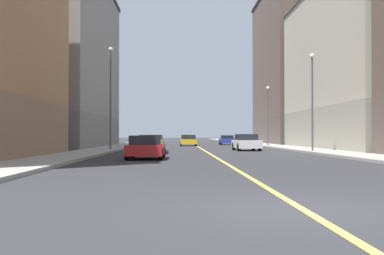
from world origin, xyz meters
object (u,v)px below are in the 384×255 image
object	(u,v)px
building_right_midblock	(57,62)
street_lamp_left_near	(312,92)
building_left_mid	(368,65)
car_yellow	(188,140)
car_red	(146,148)
car_blue	(227,140)
building_left_far	(299,67)
street_lamp_left_far	(268,109)
car_green	(152,144)
car_white	(246,143)
street_lamp_right_near	(111,88)

from	to	relation	value
building_right_midblock	street_lamp_left_near	world-z (taller)	building_right_midblock
building_left_mid	car_yellow	bearing A→B (deg)	137.75
building_left_mid	car_red	distance (m)	25.69
car_blue	car_red	bearing A→B (deg)	-102.56
building_right_midblock	car_blue	world-z (taller)	building_right_midblock
building_left_far	street_lamp_left_far	size ratio (longest dim) A/B	3.36
building_left_mid	car_blue	size ratio (longest dim) A/B	5.37
street_lamp_left_far	car_yellow	distance (m)	10.48
building_right_midblock	street_lamp_left_far	size ratio (longest dim) A/B	3.92
building_right_midblock	building_left_far	bearing A→B (deg)	28.40
building_left_mid	car_green	bearing A→B (deg)	-156.79
building_right_midblock	car_white	xyz separation A→B (m)	(18.25, -11.07, -8.23)
building_left_mid	car_green	xyz separation A→B (m)	(-18.85, -8.08, -6.85)
street_lamp_left_near	street_lamp_right_near	size ratio (longest dim) A/B	0.86
building_left_mid	car_yellow	size ratio (longest dim) A/B	5.82
car_red	car_green	size ratio (longest dim) A/B	0.87
street_lamp_left_near	car_blue	distance (m)	28.23
street_lamp_right_near	car_white	bearing A→B (deg)	4.64
building_left_far	street_lamp_right_near	size ratio (longest dim) A/B	2.64
street_lamp_right_near	car_white	world-z (taller)	street_lamp_right_near
building_left_far	car_blue	bearing A→B (deg)	-158.60
car_white	building_left_far	bearing A→B (deg)	67.25
car_yellow	car_blue	bearing A→B (deg)	47.90
car_blue	car_white	size ratio (longest dim) A/B	1.09
car_white	car_red	distance (m)	15.21
car_red	car_white	bearing A→B (deg)	61.16
car_red	car_green	bearing A→B (deg)	91.12
building_right_midblock	car_green	size ratio (longest dim) A/B	5.51
street_lamp_left_far	car_red	world-z (taller)	street_lamp_left_far
building_left_far	street_lamp_right_near	bearing A→B (deg)	-128.63
building_left_far	car_yellow	distance (m)	21.17
building_left_mid	street_lamp_right_near	world-z (taller)	building_left_mid
building_left_far	street_lamp_left_near	distance (m)	33.35
street_lamp_left_near	car_white	size ratio (longest dim) A/B	1.75
building_left_far	car_white	bearing A→B (deg)	-112.75
car_yellow	car_red	bearing A→B (deg)	-95.48
street_lamp_left_near	car_red	world-z (taller)	street_lamp_left_near
car_white	building_right_midblock	bearing A→B (deg)	148.77
car_blue	car_white	world-z (taller)	car_white
building_left_far	car_red	world-z (taller)	building_left_far
street_lamp_right_near	car_white	distance (m)	11.87
building_left_far	street_lamp_left_far	xyz separation A→B (m)	(-7.25, -14.89, -6.67)
street_lamp_left_near	car_yellow	xyz separation A→B (m)	(-8.51, 22.08, -3.80)
building_right_midblock	car_red	world-z (taller)	building_right_midblock
building_left_mid	building_left_far	world-z (taller)	building_left_far
street_lamp_left_far	car_yellow	bearing A→B (deg)	149.35
street_lamp_left_near	building_right_midblock	bearing A→B (deg)	144.54
car_red	car_green	distance (m)	8.15
street_lamp_left_far	car_blue	world-z (taller)	street_lamp_left_far
street_lamp_left_near	car_red	bearing A→B (deg)	-143.48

